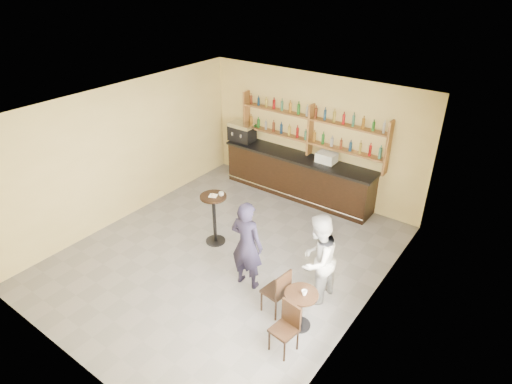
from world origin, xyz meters
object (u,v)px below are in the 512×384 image
Objects in this scene: patron_second at (317,260)px; chair_west at (275,290)px; pedestal_table at (214,219)px; pastry_case at (326,158)px; man_main at (247,245)px; bar_counter at (298,176)px; cafe_table at (300,310)px; chair_south at (284,330)px; espresso_machine at (242,132)px.

chair_west is at bearing -28.57° from patron_second.
pedestal_table is 2.70m from patron_second.
pastry_case is 3.19m from pedestal_table.
chair_west is (0.84, -0.29, -0.45)m from man_main.
bar_counter reaches higher than cafe_table.
pastry_case is 4.13m from chair_west.
patron_second is (1.25, 0.41, -0.02)m from man_main.
cafe_table is at bearing -75.30° from pastry_case.
bar_counter reaches higher than chair_south.
espresso_machine is 5.25m from patron_second.
pedestal_table is 3.29m from chair_south.
chair_south is (2.51, -4.53, -0.13)m from bar_counter.
patron_second reaches higher than bar_counter.
cafe_table is at bearing -20.21° from pedestal_table.
bar_counter is 2.00m from espresso_machine.
bar_counter is 3.95m from patron_second.
chair_west is at bearing -82.21° from pastry_case.
espresso_machine is 3.35m from pedestal_table.
cafe_table is (2.46, -3.93, -0.20)m from bar_counter.
man_main is 2.51× the size of cafe_table.
pastry_case is 0.27× the size of patron_second.
chair_south is at bearing 141.97° from man_main.
bar_counter is 5.78× the size of cafe_table.
patron_second is at bearing -53.88° from bar_counter.
bar_counter is 2.31× the size of man_main.
patron_second is at bearing 157.38° from chair_west.
bar_counter is at bearing 171.62° from pastry_case.
man_main is at bearing 154.90° from chair_south.
patron_second is at bearing 105.93° from chair_south.
pastry_case is at bearing 113.08° from cafe_table.
chair_west reaches higher than cafe_table.
espresso_machine reaches higher than bar_counter.
bar_counter is 1.06m from pastry_case.
pastry_case reaches higher than chair_west.
man_main is (2.89, -3.59, -0.47)m from espresso_machine.
man_main is (0.28, -3.59, -0.37)m from pastry_case.
bar_counter is 4.33m from chair_west.
patron_second is (2.32, -3.18, 0.32)m from bar_counter.
man_main reaches higher than chair_south.
chair_south is (2.86, -1.63, -0.15)m from pedestal_table.
pedestal_table is 1.34× the size of chair_south.
pedestal_table is at bearing -119.66° from pastry_case.
pastry_case is 3.55m from patron_second.
espresso_machine reaches higher than chair_west.
cafe_table is at bearing -58.00° from bar_counter.
espresso_machine reaches higher than pedestal_table.
bar_counter is at bearing -142.06° from patron_second.
chair_south is at bearing -29.76° from pedestal_table.
pastry_case is at bearing 68.72° from pedestal_table.
pastry_case is at bearing 118.88° from chair_south.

